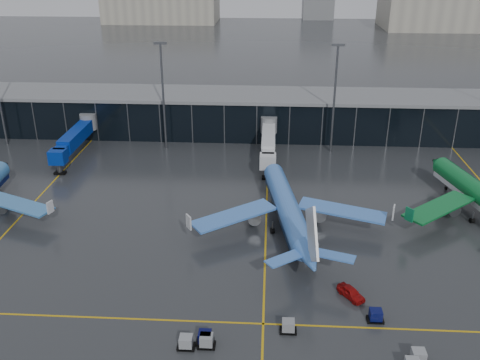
# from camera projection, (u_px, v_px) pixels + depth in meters

# --- Properties ---
(ground) EXTENTS (600.00, 600.00, 0.00)m
(ground) POSITION_uv_depth(u_px,v_px,m) (202.00, 260.00, 84.53)
(ground) COLOR #282B2D
(ground) RESTS_ON ground
(terminal_pier) EXTENTS (142.00, 17.00, 10.70)m
(terminal_pier) POSITION_uv_depth(u_px,v_px,m) (231.00, 113.00, 138.90)
(terminal_pier) COLOR black
(terminal_pier) RESTS_ON ground
(jet_bridges) EXTENTS (94.00, 27.50, 7.20)m
(jet_bridges) POSITION_uv_depth(u_px,v_px,m) (74.00, 138.00, 123.78)
(jet_bridges) COLOR #595B60
(jet_bridges) RESTS_ON ground
(flood_masts) EXTENTS (203.00, 0.50, 25.50)m
(flood_masts) POSITION_uv_depth(u_px,v_px,m) (248.00, 94.00, 124.28)
(flood_masts) COLOR #595B60
(flood_masts) RESTS_ON ground
(distant_hangars) EXTENTS (260.00, 71.00, 22.00)m
(distant_hangars) POSITION_uv_depth(u_px,v_px,m) (338.00, 10.00, 324.73)
(distant_hangars) COLOR #B2AD99
(distant_hangars) RESTS_ON ground
(taxi_lines) EXTENTS (220.00, 120.00, 0.02)m
(taxi_lines) POSITION_uv_depth(u_px,v_px,m) (266.00, 229.00, 93.67)
(taxi_lines) COLOR gold
(taxi_lines) RESTS_ON ground
(airliner_klm_near) EXTENTS (41.77, 45.89, 12.52)m
(airliner_klm_near) POSITION_uv_depth(u_px,v_px,m) (287.00, 195.00, 91.91)
(airliner_klm_near) COLOR #427DDA
(airliner_klm_near) RESTS_ON ground
(baggage_carts) EXTENTS (30.21, 10.49, 1.70)m
(baggage_carts) POSITION_uv_depth(u_px,v_px,m) (298.00, 341.00, 66.22)
(baggage_carts) COLOR black
(baggage_carts) RESTS_ON ground
(mobile_airstair) EXTENTS (3.25, 3.80, 3.45)m
(mobile_airstair) POSITION_uv_depth(u_px,v_px,m) (307.00, 253.00, 84.81)
(mobile_airstair) COLOR white
(mobile_airstair) RESTS_ON ground
(service_van_red) EXTENTS (4.14, 4.83, 1.57)m
(service_van_red) POSITION_uv_depth(u_px,v_px,m) (351.00, 293.00, 75.29)
(service_van_red) COLOR #9E0C0C
(service_van_red) RESTS_ON ground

